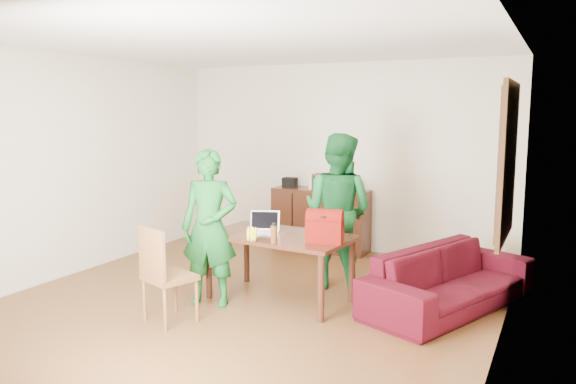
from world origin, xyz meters
The scene contains 10 objects.
room centered at (0.01, 0.13, 1.31)m, with size 5.20×5.70×2.90m.
table centered at (0.26, 0.30, 0.63)m, with size 1.60×0.99×0.72m.
chair centered at (-0.40, -0.74, 0.28)m, with size 0.54×0.53×0.95m.
person_near centered at (-0.33, -0.13, 0.82)m, with size 0.60×0.39×1.64m, color #145D21.
person_far centered at (0.64, 1.03, 0.89)m, with size 0.86×0.67×1.77m, color #135724.
laptop centered at (0.09, 0.27, 0.76)m, with size 0.38×0.33×0.23m.
bananas centered at (0.16, -0.10, 0.75)m, with size 0.15×0.10×0.06m, color yellow, non-canonical shape.
bottle centered at (0.39, -0.06, 0.82)m, with size 0.07×0.07×0.20m, color #5D3115.
red_bag centered at (0.83, 0.19, 0.85)m, with size 0.36×0.21×0.26m, color maroon.
sofa centered at (1.95, 0.86, 0.30)m, with size 2.08×0.81×0.61m, color #3B0907.
Camera 1 is at (2.93, -4.88, 2.02)m, focal length 35.00 mm.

